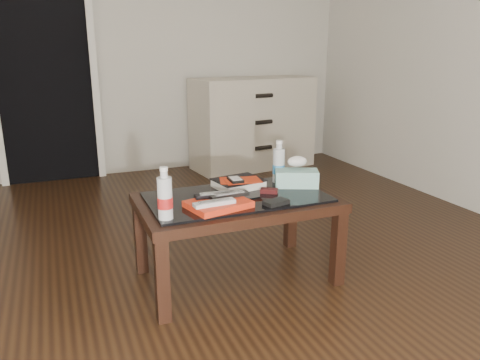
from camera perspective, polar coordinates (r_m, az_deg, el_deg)
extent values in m
plane|color=black|center=(2.42, -10.32, -14.10)|extent=(5.00, 5.00, 0.00)
plane|color=beige|center=(4.58, -18.10, 17.15)|extent=(5.00, 0.00, 5.00)
cube|color=black|center=(4.54, -22.82, 12.28)|extent=(0.80, 0.05, 2.00)
cube|color=silver|center=(4.52, -17.39, 12.78)|extent=(0.06, 0.04, 2.04)
cube|color=black|center=(2.15, -9.47, -12.03)|extent=(0.06, 0.06, 0.40)
cube|color=black|center=(2.48, 11.88, -8.15)|extent=(0.06, 0.06, 0.40)
cube|color=black|center=(2.61, -12.05, -6.91)|extent=(0.06, 0.06, 0.40)
cube|color=black|center=(2.89, 6.19, -4.33)|extent=(0.06, 0.06, 0.40)
cube|color=black|center=(2.41, -0.42, -2.79)|extent=(1.00, 0.60, 0.05)
cube|color=black|center=(2.40, -0.42, -2.09)|extent=(0.90, 0.50, 0.01)
cube|color=beige|center=(4.75, 1.57, 6.93)|extent=(1.25, 0.65, 0.90)
cylinder|color=black|center=(4.55, 2.87, 3.95)|extent=(0.18, 0.06, 0.04)
cylinder|color=black|center=(4.50, 2.91, 7.06)|extent=(0.18, 0.06, 0.04)
cylinder|color=black|center=(4.47, 2.96, 10.23)|extent=(0.18, 0.06, 0.04)
cube|color=red|center=(2.24, -2.66, -2.95)|extent=(0.32, 0.27, 0.03)
cube|color=silver|center=(2.18, -3.14, -2.77)|extent=(0.20, 0.06, 0.02)
cube|color=black|center=(2.29, -1.33, -1.81)|extent=(0.20, 0.07, 0.02)
cube|color=black|center=(2.29, -3.04, -1.81)|extent=(0.20, 0.07, 0.02)
cube|color=black|center=(2.54, -0.19, -0.41)|extent=(0.28, 0.24, 0.05)
cube|color=#AF260B|center=(2.51, -0.28, -0.01)|extent=(0.22, 0.18, 0.01)
cube|color=black|center=(2.48, -0.56, 0.06)|extent=(0.07, 0.11, 0.02)
cube|color=black|center=(2.45, 3.59, -1.32)|extent=(0.10, 0.09, 0.02)
cube|color=black|center=(2.28, 4.43, -2.72)|extent=(0.13, 0.10, 0.02)
cylinder|color=#B8BDC3|center=(2.08, -9.16, -1.59)|extent=(0.08, 0.08, 0.24)
cylinder|color=#B6BCC1|center=(2.63, 4.75, 2.28)|extent=(0.08, 0.08, 0.24)
cube|color=teal|center=(2.57, 6.91, 0.22)|extent=(0.26, 0.20, 0.09)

